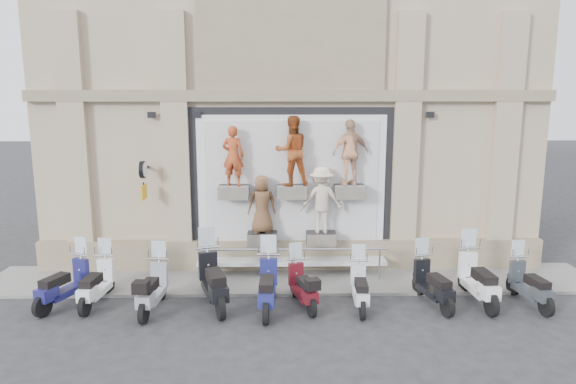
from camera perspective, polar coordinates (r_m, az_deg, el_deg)
name	(u,v)px	position (r m, az deg, el deg)	size (l,w,h in m)	color
ground	(295,314)	(11.91, 0.75, -13.38)	(90.00, 90.00, 0.00)	#2A2A2C
sidewalk	(292,279)	(13.84, 0.46, -9.68)	(16.00, 2.20, 0.08)	gray
building	(288,61)	(17.91, 0.05, 14.34)	(14.00, 8.60, 12.00)	tan
shop_vitrine	(297,186)	(13.83, 0.97, 0.62)	(5.60, 0.89, 4.30)	black
guard_rail	(292,265)	(13.61, 0.48, -8.15)	(5.06, 0.10, 0.93)	#9EA0A5
clock_sign_bracket	(143,175)	(13.95, -15.79, 1.81)	(0.10, 0.80, 1.02)	black
scooter_a	(63,275)	(13.14, -23.68, -8.43)	(0.54, 1.86, 1.51)	#171650
scooter_b	(96,275)	(12.94, -20.57, -8.63)	(0.52, 1.80, 1.46)	white
scooter_c	(152,280)	(12.18, -14.87, -9.41)	(0.54, 1.84, 1.49)	gray
scooter_d	(213,270)	(12.13, -8.34, -8.62)	(0.62, 2.14, 1.74)	black
scooter_e	(267,277)	(11.80, -2.31, -9.41)	(0.58, 1.99, 1.61)	navy
scooter_f	(303,278)	(12.05, 1.65, -9.55)	(0.50, 1.70, 1.38)	#520E15
scooter_g	(360,280)	(12.07, 8.03, -9.64)	(0.49, 1.69, 1.37)	silver
scooter_h	(433,275)	(12.55, 15.84, -8.90)	(0.53, 1.82, 1.48)	black
scooter_i	(479,270)	(12.97, 20.43, -8.13)	(0.59, 2.03, 1.65)	white
scooter_j	(531,276)	(13.37, 25.35, -8.45)	(0.51, 1.75, 1.42)	#2D3237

